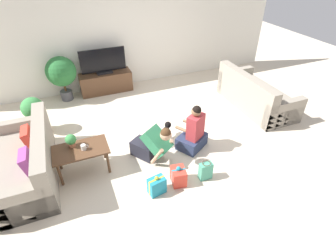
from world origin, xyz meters
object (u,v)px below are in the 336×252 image
(tv, at_px, (103,63))
(gift_box_a, at_px, (157,186))
(sofa_left, at_px, (26,163))
(potted_plant_back_left, at_px, (61,73))
(mug, at_px, (84,147))
(potted_plant_corner_left, at_px, (34,113))
(sofa_right, at_px, (255,95))
(dog, at_px, (166,131))
(coffee_table, at_px, (81,152))
(person_sitting, at_px, (193,133))
(tv_console, at_px, (106,82))
(gift_box_b, at_px, (178,176))
(person_kneeling, at_px, (153,144))
(tabletop_plant, at_px, (71,140))
(gift_bag_a, at_px, (206,171))

(tv, height_order, gift_box_a, tv)
(sofa_left, height_order, potted_plant_back_left, potted_plant_back_left)
(gift_box_a, distance_m, mug, 1.30)
(tv, xyz_separation_m, potted_plant_corner_left, (-1.62, -1.23, -0.33))
(sofa_right, distance_m, dog, 2.40)
(coffee_table, relative_size, person_sitting, 0.96)
(coffee_table, distance_m, tv_console, 2.89)
(sofa_left, relative_size, tv_console, 1.50)
(sofa_left, bearing_deg, tv_console, 145.18)
(person_sitting, distance_m, gift_box_b, 0.96)
(sofa_left, bearing_deg, tv, 145.18)
(gift_box_b, height_order, mug, mug)
(sofa_left, relative_size, tv, 1.76)
(potted_plant_corner_left, height_order, mug, potted_plant_corner_left)
(person_sitting, height_order, dog, person_sitting)
(coffee_table, bearing_deg, person_kneeling, -7.68)
(tv_console, bearing_deg, person_kneeling, -85.44)
(person_kneeling, xyz_separation_m, mug, (-1.10, 0.12, 0.18))
(sofa_right, bearing_deg, person_sitting, 112.11)
(potted_plant_back_left, bearing_deg, tabletop_plant, -91.05)
(sofa_right, xyz_separation_m, gift_bag_a, (-2.15, -1.60, -0.13))
(coffee_table, height_order, mug, mug)
(potted_plant_corner_left, distance_m, dog, 2.59)
(gift_box_a, bearing_deg, gift_box_b, 9.09)
(gift_bag_a, bearing_deg, gift_box_b, 170.31)
(potted_plant_corner_left, bearing_deg, person_sitting, -31.51)
(person_kneeling, xyz_separation_m, person_sitting, (0.79, 0.03, -0.02))
(person_kneeling, relative_size, gift_box_a, 2.37)
(coffee_table, relative_size, tv, 0.79)
(tv, bearing_deg, gift_box_b, -83.39)
(sofa_right, xyz_separation_m, mug, (-3.87, -0.72, 0.23))
(person_sitting, xyz_separation_m, gift_bag_a, (-0.17, -0.79, -0.16))
(coffee_table, relative_size, potted_plant_corner_left, 1.14)
(coffee_table, xyz_separation_m, tv_console, (0.92, 2.73, -0.15))
(sofa_left, bearing_deg, gift_box_b, 64.58)
(tv_console, relative_size, gift_box_b, 3.78)
(sofa_left, height_order, gift_box_b, sofa_left)
(tv_console, height_order, dog, tv_console)
(tv_console, height_order, person_sitting, person_sitting)
(potted_plant_back_left, bearing_deg, sofa_right, -26.58)
(gift_bag_a, height_order, tabletop_plant, tabletop_plant)
(tabletop_plant, bearing_deg, potted_plant_corner_left, 113.01)
(sofa_right, relative_size, gift_bag_a, 5.86)
(tv, xyz_separation_m, gift_bag_a, (0.86, -3.64, -0.62))
(tabletop_plant, bearing_deg, gift_bag_a, -28.61)
(mug, bearing_deg, potted_plant_back_left, 92.49)
(tv_console, xyz_separation_m, gift_box_a, (0.03, -3.63, -0.11))
(sofa_left, xyz_separation_m, person_kneeling, (1.99, -0.35, 0.04))
(gift_box_a, distance_m, gift_box_b, 0.39)
(gift_box_b, bearing_deg, coffee_table, 147.94)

